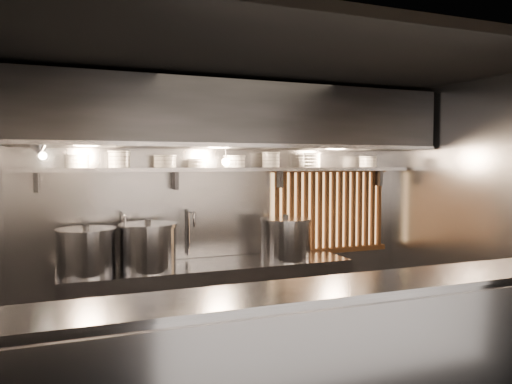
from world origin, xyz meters
TOP-DOWN VIEW (x-y plane):
  - ceiling at (0.00, 0.00)m, footprint 4.50×4.50m
  - wall_back at (0.00, 1.50)m, footprint 4.50×0.00m
  - wall_right at (2.25, 0.00)m, footprint 0.00×3.00m
  - serving_counter at (0.00, -0.96)m, footprint 4.50×0.56m
  - cooking_bench at (-0.30, 1.13)m, footprint 3.00×0.70m
  - bowl_shelf at (0.00, 1.32)m, footprint 4.40×0.34m
  - exhaust_hood at (0.00, 1.10)m, footprint 4.40×0.81m
  - wood_screen at (1.30, 1.45)m, footprint 1.56×0.09m
  - faucet_left at (-1.15, 1.37)m, footprint 0.04×0.30m
  - faucet_right at (-0.45, 1.37)m, footprint 0.04×0.30m
  - heat_lamp at (-1.90, 0.85)m, footprint 0.25×0.35m
  - pendant_bulb at (-0.10, 1.20)m, footprint 0.09×0.09m
  - stock_pot_left at (-0.95, 1.08)m, footprint 0.57×0.57m
  - stock_pot_mid at (-1.52, 1.11)m, footprint 0.65×0.65m
  - stock_pot_right at (0.55, 1.08)m, footprint 0.64×0.64m
  - bowl_stack_0 at (-1.58, 1.32)m, footprint 0.24×0.24m
  - bowl_stack_1 at (-1.18, 1.32)m, footprint 0.23×0.23m
  - bowl_stack_2 at (-0.72, 1.32)m, footprint 0.25×0.25m
  - bowl_stack_3 at (-0.38, 1.32)m, footprint 0.21×0.21m
  - bowl_stack_4 at (0.04, 1.32)m, footprint 0.25×0.25m
  - bowl_stack_5 at (0.47, 1.32)m, footprint 0.21×0.21m
  - bowl_stack_6 at (0.99, 1.32)m, footprint 0.20×0.20m
  - bowl_stack_7 at (1.76, 1.32)m, footprint 0.22×0.22m

SIDE VIEW (x-z plane):
  - cooking_bench at x=-0.30m, z-range 0.00..0.90m
  - serving_counter at x=0.00m, z-range 0.00..1.13m
  - stock_pot_mid at x=-1.52m, z-range 0.88..1.36m
  - stock_pot_right at x=0.55m, z-range 0.88..1.37m
  - stock_pot_left at x=-0.95m, z-range 0.88..1.38m
  - faucet_left at x=-1.15m, z-range 1.06..1.56m
  - faucet_right at x=-0.45m, z-range 1.06..1.56m
  - wood_screen at x=1.30m, z-range 0.86..1.90m
  - wall_back at x=0.00m, z-range -0.85..3.65m
  - wall_right at x=2.25m, z-range -0.10..2.90m
  - bowl_shelf at x=0.00m, z-range 1.86..1.90m
  - bowl_stack_3 at x=-0.38m, z-range 1.90..1.99m
  - pendant_bulb at x=-0.10m, z-range 1.87..2.05m
  - bowl_stack_4 at x=0.04m, z-range 1.90..2.03m
  - bowl_stack_2 at x=-0.72m, z-range 1.90..2.03m
  - bowl_stack_0 at x=-1.58m, z-range 1.90..2.03m
  - bowl_stack_7 at x=1.76m, z-range 1.90..2.03m
  - bowl_stack_1 at x=-1.18m, z-range 1.90..2.07m
  - bowl_stack_5 at x=0.47m, z-range 1.90..2.07m
  - bowl_stack_6 at x=0.99m, z-range 1.90..2.07m
  - heat_lamp at x=-1.90m, z-range 1.97..2.17m
  - exhaust_hood at x=0.00m, z-range 2.10..2.75m
  - ceiling at x=0.00m, z-range 2.80..2.80m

